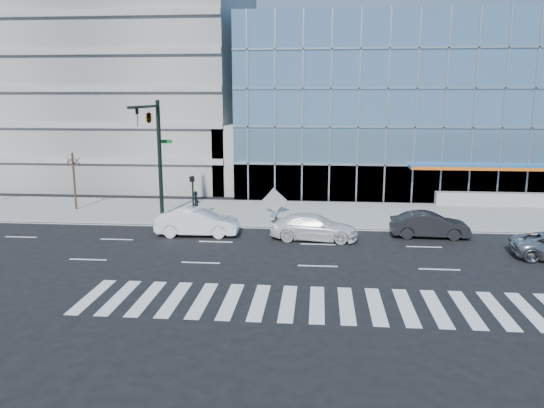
{
  "coord_description": "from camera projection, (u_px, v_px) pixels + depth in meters",
  "views": [
    {
      "loc": [
        -0.01,
        -29.63,
        8.41
      ],
      "look_at": [
        -2.94,
        3.0,
        1.72
      ],
      "focal_mm": 35.0,
      "sensor_mm": 36.0,
      "label": 1
    }
  ],
  "objects": [
    {
      "name": "ped_signal_post",
      "position": [
        193.0,
        191.0,
        35.73
      ],
      "size": [
        0.3,
        0.33,
        3.0
      ],
      "color": "black",
      "rests_on": "sidewalk"
    },
    {
      "name": "sidewalk",
      "position": [
        319.0,
        213.0,
        38.39
      ],
      "size": [
        120.0,
        8.0,
        0.15
      ],
      "primitive_type": "cube",
      "color": "gray",
      "rests_on": "ground"
    },
    {
      "name": "ground",
      "position": [
        318.0,
        244.0,
        30.59
      ],
      "size": [
        160.0,
        160.0,
        0.0
      ],
      "primitive_type": "plane",
      "color": "black",
      "rests_on": "ground"
    },
    {
      "name": "traffic_signal",
      "position": [
        152.0,
        131.0,
        34.78
      ],
      "size": [
        1.14,
        5.74,
        8.0
      ],
      "color": "black",
      "rests_on": "sidewalk"
    },
    {
      "name": "dark_sedan",
      "position": [
        429.0,
        225.0,
        32.0
      ],
      "size": [
        4.67,
        1.72,
        1.53
      ],
      "primitive_type": "imported",
      "rotation": [
        0.0,
        0.0,
        1.55
      ],
      "color": "black",
      "rests_on": "ground"
    },
    {
      "name": "white_suv",
      "position": [
        314.0,
        227.0,
        31.53
      ],
      "size": [
        5.34,
        2.48,
        1.51
      ],
      "primitive_type": "imported",
      "rotation": [
        0.0,
        0.0,
        1.5
      ],
      "color": "silver",
      "rests_on": "ground"
    },
    {
      "name": "street_tree_near",
      "position": [
        73.0,
        161.0,
        38.73
      ],
      "size": [
        1.1,
        1.1,
        4.23
      ],
      "color": "#332319",
      "rests_on": "sidewalk"
    },
    {
      "name": "tower_backdrop",
      "position": [
        157.0,
        9.0,
        96.73
      ],
      "size": [
        14.0,
        14.0,
        48.0
      ],
      "primitive_type": "cube",
      "color": "gray",
      "rests_on": "ground"
    },
    {
      "name": "pedestrian",
      "position": [
        196.0,
        204.0,
        36.61
      ],
      "size": [
        0.53,
        0.73,
        1.84
      ],
      "primitive_type": "imported",
      "rotation": [
        0.0,
        0.0,
        1.72
      ],
      "color": "black",
      "rests_on": "sidewalk"
    },
    {
      "name": "tilted_panel",
      "position": [
        274.0,
        201.0,
        37.91
      ],
      "size": [
        1.84,
        0.18,
        1.84
      ],
      "primitive_type": "cube",
      "rotation": [
        0.0,
        0.73,
        -0.07
      ],
      "color": "#949494",
      "rests_on": "sidewalk"
    },
    {
      "name": "parking_garage",
      "position": [
        130.0,
        81.0,
        55.72
      ],
      "size": [
        24.0,
        24.0,
        20.0
      ],
      "primitive_type": "cube",
      "color": "gray",
      "rests_on": "ground"
    },
    {
      "name": "theatre_building",
      "position": [
        460.0,
        105.0,
        53.24
      ],
      "size": [
        42.0,
        26.0,
        15.0
      ],
      "primitive_type": "cube",
      "color": "#729FBF",
      "rests_on": "ground"
    },
    {
      "name": "ramp_block",
      "position": [
        253.0,
        157.0,
        48.09
      ],
      "size": [
        6.0,
        8.0,
        6.0
      ],
      "primitive_type": "cube",
      "color": "gray",
      "rests_on": "ground"
    },
    {
      "name": "white_sedan",
      "position": [
        197.0,
        222.0,
        32.44
      ],
      "size": [
        5.08,
        1.96,
        1.65
      ],
      "primitive_type": "imported",
      "rotation": [
        0.0,
        0.0,
        1.61
      ],
      "color": "white",
      "rests_on": "ground"
    }
  ]
}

